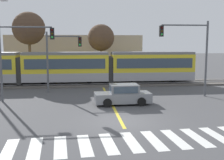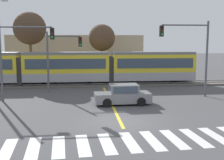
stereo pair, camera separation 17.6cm
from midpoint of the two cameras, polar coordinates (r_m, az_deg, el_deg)
ground_plane at (r=16.73m, az=1.98°, el=-8.46°), size 200.00×200.00×0.00m
track_bed at (r=30.96m, az=-1.82°, el=-0.80°), size 120.00×4.00×0.18m
rail_near at (r=30.23m, az=-1.72°, el=-0.74°), size 120.00×0.08×0.10m
rail_far at (r=31.66m, az=-1.92°, el=-0.36°), size 120.00×0.08×0.10m
light_rail_tram at (r=30.69m, az=-9.05°, el=2.71°), size 28.00×2.64×3.43m
crosswalk_stripe_0 at (r=13.35m, az=-20.16°, el=-13.16°), size 0.76×2.83×0.01m
crosswalk_stripe_1 at (r=13.20m, az=-15.32°, el=-13.20°), size 0.76×2.83×0.01m
crosswalk_stripe_2 at (r=13.14m, az=-10.41°, el=-13.14°), size 0.76×2.83×0.01m
crosswalk_stripe_3 at (r=13.18m, az=-5.50°, el=-12.98°), size 0.76×2.83×0.01m
crosswalk_stripe_4 at (r=13.31m, az=-0.66°, el=-12.74°), size 0.76×2.83×0.01m
crosswalk_stripe_5 at (r=13.52m, az=4.05°, el=-12.42°), size 0.76×2.83×0.01m
crosswalk_stripe_6 at (r=13.82m, az=8.57°, el=-12.03°), size 0.76×2.83×0.01m
crosswalk_stripe_7 at (r=14.20m, az=12.86°, el=-11.60°), size 0.76×2.83×0.01m
crosswalk_stripe_8 at (r=14.66m, az=16.90°, el=-11.13°), size 0.76×2.83×0.01m
crosswalk_stripe_9 at (r=15.18m, az=20.66°, el=-10.65°), size 0.76×2.83×0.01m
lane_centre_line at (r=22.13m, az=-0.06°, el=-4.44°), size 0.20×14.04×0.01m
sedan_crossing at (r=21.20m, az=2.41°, el=-3.07°), size 4.26×2.03×1.52m
traffic_light_mid_right at (r=24.71m, az=16.02°, el=6.57°), size 4.25×0.38×6.43m
traffic_light_far_left at (r=26.47m, az=-10.38°, el=5.49°), size 3.25×0.38×5.62m
traffic_light_mid_left at (r=23.09m, az=-18.16°, el=6.04°), size 4.25×0.38×6.18m
bare_tree_west at (r=35.10m, az=-16.23°, el=9.99°), size 3.87×3.87×8.22m
bare_tree_east at (r=35.48m, az=-1.92°, el=8.54°), size 3.33×3.33×6.90m
building_backdrop_far at (r=42.26m, az=-7.14°, el=5.13°), size 19.00×6.00×5.65m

